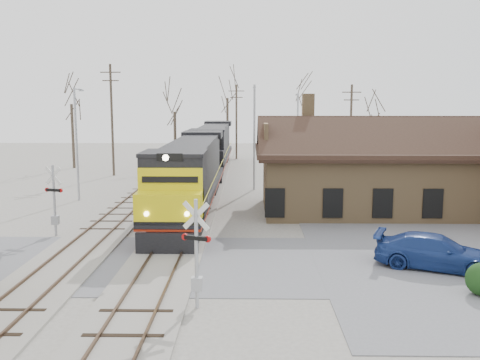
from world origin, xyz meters
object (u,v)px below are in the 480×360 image
object	(u,v)px
depot	(368,176)
locomotive_trailing	(213,146)
parked_car	(436,252)
locomotive_lead	(190,175)

from	to	relation	value
depot	locomotive_trailing	world-z (taller)	depot
parked_car	locomotive_trailing	bearing A→B (deg)	41.52
parked_car	depot	bearing A→B (deg)	22.98
locomotive_lead	locomotive_trailing	xyz separation A→B (m)	(0.00, 22.13, -0.00)
locomotive_lead	parked_car	distance (m)	17.23
depot	locomotive_lead	distance (m)	12.01
locomotive_trailing	parked_car	bearing A→B (deg)	-70.21
depot	locomotive_trailing	distance (m)	24.60
depot	parked_car	xyz separation A→B (m)	(0.28, -12.61, -1.64)
depot	parked_car	world-z (taller)	depot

